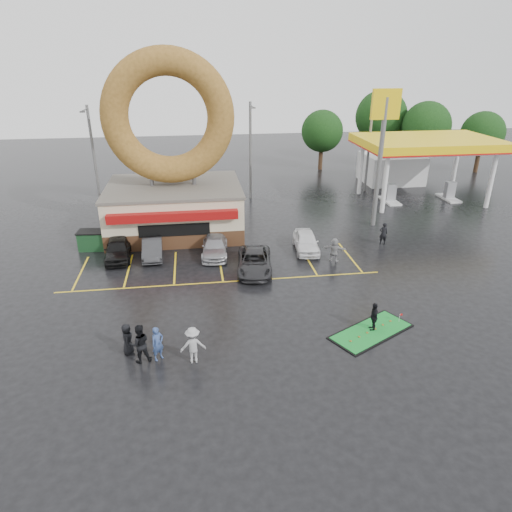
{
  "coord_description": "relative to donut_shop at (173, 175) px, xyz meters",
  "views": [
    {
      "loc": [
        -1.49,
        -21.73,
        12.88
      ],
      "look_at": [
        1.87,
        2.13,
        2.2
      ],
      "focal_mm": 32.0,
      "sensor_mm": 36.0,
      "label": 1
    }
  ],
  "objects": [
    {
      "name": "ground",
      "position": [
        3.0,
        -12.97,
        -4.46
      ],
      "size": [
        120.0,
        120.0,
        0.0
      ],
      "primitive_type": "plane",
      "color": "black",
      "rests_on": "ground"
    },
    {
      "name": "person_blackjkt",
      "position": [
        -1.29,
        -16.98,
        -3.51
      ],
      "size": [
        1.06,
        0.91,
        1.9
      ],
      "primitive_type": "imported",
      "rotation": [
        0.0,
        0.0,
        3.37
      ],
      "color": "black",
      "rests_on": "ground"
    },
    {
      "name": "car_silver",
      "position": [
        2.75,
        -5.26,
        -3.84
      ],
      "size": [
        2.1,
        4.41,
        1.24
      ],
      "primitive_type": "imported",
      "rotation": [
        0.0,
        0.0,
        -0.09
      ],
      "color": "#959499",
      "rests_on": "ground"
    },
    {
      "name": "tree_far_a",
      "position": [
        29.0,
        17.03,
        0.72
      ],
      "size": [
        5.6,
        5.6,
        8.0
      ],
      "color": "#332114",
      "rests_on": "ground"
    },
    {
      "name": "person_walker_far",
      "position": [
        15.14,
        -5.05,
        -3.63
      ],
      "size": [
        0.64,
        0.45,
        1.67
      ],
      "primitive_type": "imported",
      "rotation": [
        0.0,
        0.0,
        3.06
      ],
      "color": "black",
      "rests_on": "ground"
    },
    {
      "name": "streetlight_left",
      "position": [
        -7.0,
        6.95,
        0.32
      ],
      "size": [
        0.4,
        2.21,
        9.0
      ],
      "color": "slate",
      "rests_on": "ground"
    },
    {
      "name": "streetlight_mid",
      "position": [
        7.0,
        7.95,
        0.32
      ],
      "size": [
        0.4,
        2.21,
        9.0
      ],
      "color": "slate",
      "rests_on": "ground"
    },
    {
      "name": "person_cameraman",
      "position": [
        10.15,
        -15.98,
        -3.69
      ],
      "size": [
        0.53,
        0.96,
        1.56
      ],
      "primitive_type": "imported",
      "rotation": [
        0.0,
        0.0,
        -1.74
      ],
      "color": "black",
      "rests_on": "ground"
    },
    {
      "name": "tree_far_d",
      "position": [
        17.0,
        19.03,
        0.07
      ],
      "size": [
        4.9,
        4.9,
        7.0
      ],
      "color": "#332114",
      "rests_on": "ground"
    },
    {
      "name": "donut_shop",
      "position": [
        0.0,
        0.0,
        0.0
      ],
      "size": [
        10.2,
        8.7,
        13.5
      ],
      "color": "#472B19",
      "rests_on": "ground"
    },
    {
      "name": "person_walker_near",
      "position": [
        10.66,
        -7.53,
        -3.63
      ],
      "size": [
        1.61,
        1.11,
        1.67
      ],
      "primitive_type": "imported",
      "rotation": [
        0.0,
        0.0,
        2.7
      ],
      "color": "gray",
      "rests_on": "ground"
    },
    {
      "name": "car_black",
      "position": [
        -3.86,
        -4.97,
        -3.76
      ],
      "size": [
        1.97,
        4.26,
        1.41
      ],
      "primitive_type": "imported",
      "rotation": [
        0.0,
        0.0,
        0.07
      ],
      "color": "black",
      "rests_on": "ground"
    },
    {
      "name": "gas_station",
      "position": [
        23.0,
        7.97,
        -0.77
      ],
      "size": [
        12.3,
        13.65,
        5.9
      ],
      "color": "silver",
      "rests_on": "ground"
    },
    {
      "name": "car_grey",
      "position": [
        5.14,
        -8.23,
        -3.82
      ],
      "size": [
        2.72,
        4.89,
        1.29
      ],
      "primitive_type": "imported",
      "rotation": [
        0.0,
        0.0,
        -0.13
      ],
      "color": "#2B2B2D",
      "rests_on": "ground"
    },
    {
      "name": "person_blue",
      "position": [
        -0.5,
        -16.91,
        -3.63
      ],
      "size": [
        0.72,
        0.69,
        1.66
      ],
      "primitive_type": "imported",
      "rotation": [
        0.0,
        0.0,
        0.66
      ],
      "color": "navy",
      "rests_on": "ground"
    },
    {
      "name": "car_white",
      "position": [
        9.24,
        -5.41,
        -3.78
      ],
      "size": [
        2.01,
        4.14,
        1.36
      ],
      "primitive_type": "imported",
      "rotation": [
        0.0,
        0.0,
        -0.1
      ],
      "color": "white",
      "rests_on": "ground"
    },
    {
      "name": "putting_green",
      "position": [
        10.01,
        -16.17,
        -4.43
      ],
      "size": [
        4.83,
        3.84,
        0.56
      ],
      "color": "black",
      "rests_on": "ground"
    },
    {
      "name": "shell_sign",
      "position": [
        16.0,
        -0.97,
        2.91
      ],
      "size": [
        2.2,
        0.36,
        10.6
      ],
      "color": "slate",
      "rests_on": "ground"
    },
    {
      "name": "person_bystander",
      "position": [
        -1.93,
        -16.26,
        -3.68
      ],
      "size": [
        0.55,
        0.8,
        1.56
      ],
      "primitive_type": "imported",
      "rotation": [
        0.0,
        0.0,
        1.65
      ],
      "color": "black",
      "rests_on": "ground"
    },
    {
      "name": "person_hoodie",
      "position": [
        1.09,
        -17.35,
        -3.57
      ],
      "size": [
        1.2,
        0.75,
        1.78
      ],
      "primitive_type": "imported",
      "rotation": [
        0.0,
        0.0,
        3.22
      ],
      "color": "#979699",
      "rests_on": "ground"
    },
    {
      "name": "car_dgrey",
      "position": [
        -1.53,
        -4.97,
        -3.83
      ],
      "size": [
        1.5,
        3.88,
        1.26
      ],
      "primitive_type": "imported",
      "rotation": [
        0.0,
        0.0,
        0.04
      ],
      "color": "#2C2C2F",
      "rests_on": "ground"
    },
    {
      "name": "tree_far_b",
      "position": [
        35.0,
        15.03,
        0.07
      ],
      "size": [
        4.9,
        4.9,
        7.0
      ],
      "color": "#332114",
      "rests_on": "ground"
    },
    {
      "name": "streetlight_right",
      "position": [
        19.0,
        8.95,
        0.32
      ],
      "size": [
        0.4,
        2.21,
        9.0
      ],
      "color": "slate",
      "rests_on": "ground"
    },
    {
      "name": "tree_far_c",
      "position": [
        25.0,
        21.03,
        1.37
      ],
      "size": [
        6.3,
        6.3,
        9.0
      ],
      "color": "#332114",
      "rests_on": "ground"
    },
    {
      "name": "dumpster",
      "position": [
        -5.9,
        -3.03,
        -3.81
      ],
      "size": [
        1.89,
        1.34,
        1.3
      ],
      "primitive_type": "cube",
      "rotation": [
        0.0,
        0.0,
        -0.08
      ],
      "color": "#194221",
      "rests_on": "ground"
    }
  ]
}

